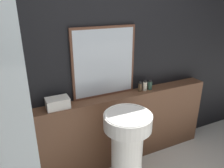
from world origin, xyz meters
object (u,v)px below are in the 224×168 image
Objects in this scene: mirror at (104,63)px; shampoo_bottle at (140,87)px; pedestal_sink at (127,147)px; conditioner_bottle at (145,86)px; towel_stack at (58,103)px; lotion_bottle at (150,85)px.

mirror is 6.40× the size of shampoo_bottle.
mirror is at bearing 91.25° from pedestal_sink.
mirror reaches higher than pedestal_sink.
conditioner_bottle reaches higher than shampoo_bottle.
mirror is at bearing 7.93° from towel_stack.
pedestal_sink is 0.84m from lotion_bottle.
conditioner_bottle is 0.07m from lotion_bottle.
conditioner_bottle is 1.10× the size of lotion_bottle.
lotion_bottle is at bearing 0.00° from conditioner_bottle.
mirror reaches higher than lotion_bottle.
conditioner_bottle is at bearing -8.81° from mirror.
pedestal_sink is at bearing -38.49° from towel_stack.
lotion_bottle is (0.07, 0.00, -0.01)m from conditioner_bottle.
towel_stack is at bearing 180.00° from conditioner_bottle.
shampoo_bottle is at bearing 0.00° from towel_stack.
shampoo_bottle reaches higher than lotion_bottle.
mirror is 0.60m from conditioner_bottle.
pedestal_sink is 7.11× the size of conditioner_bottle.
conditioner_bottle is at bearing 42.74° from pedestal_sink.
towel_stack is 1.13m from lotion_bottle.
towel_stack is at bearing -172.07° from mirror.
lotion_bottle reaches higher than towel_stack.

